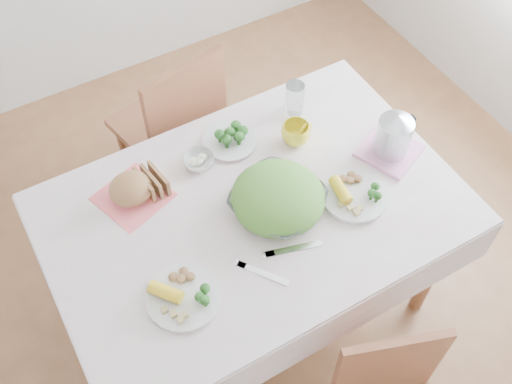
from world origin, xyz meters
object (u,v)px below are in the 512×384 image
chair_far (167,124)px  yellow_mug (296,134)px  dining_table (254,261)px  dinner_plate_left (184,297)px  dinner_plate_right (354,196)px  salad_bowl (278,202)px  electric_kettle (395,131)px

chair_far → yellow_mug: 0.77m
dining_table → dinner_plate_left: dinner_plate_left is taller
dinner_plate_right → yellow_mug: yellow_mug is taller
salad_bowl → yellow_mug: (0.23, 0.24, 0.01)m
chair_far → yellow_mug: (0.32, -0.61, 0.34)m
dining_table → yellow_mug: size_ratio=12.32×
dinner_plate_right → yellow_mug: 0.35m
dining_table → electric_kettle: size_ratio=7.40×
yellow_mug → dinner_plate_left: bearing=-149.6°
dining_table → dinner_plate_right: 0.55m
dinner_plate_left → dinner_plate_right: 0.73m
dinner_plate_right → chair_far: bearing=110.5°
dinner_plate_left → yellow_mug: size_ratio=2.20×
dining_table → dinner_plate_left: size_ratio=5.59×
dining_table → dinner_plate_right: size_ratio=5.65×
chair_far → dinner_plate_right: size_ratio=3.81×
dining_table → dinner_plate_left: (-0.38, -0.20, 0.40)m
salad_bowl → yellow_mug: size_ratio=2.81×
chair_far → yellow_mug: bearing=105.5°
dinner_plate_right → yellow_mug: (-0.04, 0.34, 0.03)m
dinner_plate_right → yellow_mug: bearing=96.8°
dining_table → salad_bowl: 0.43m
salad_bowl → dinner_plate_right: (0.27, -0.10, -0.03)m
dining_table → chair_far: bearing=90.9°
chair_far → salad_bowl: chair_far is taller
yellow_mug → chair_far: bearing=117.3°
electric_kettle → dinner_plate_left: bearing=-166.7°
chair_far → yellow_mug: chair_far is taller
chair_far → dinner_plate_left: size_ratio=3.77×
dinner_plate_right → electric_kettle: size_ratio=1.31×
salad_bowl → electric_kettle: 0.52m
salad_bowl → dinner_plate_right: size_ratio=1.29×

